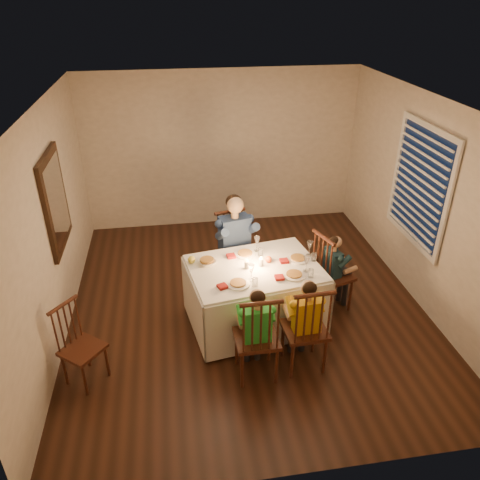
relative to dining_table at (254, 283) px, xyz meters
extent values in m
plane|color=black|center=(-0.03, 0.38, -0.57)|extent=(5.00, 5.00, 0.00)
cube|color=beige|center=(-2.28, 0.38, 0.73)|extent=(0.02, 5.00, 2.60)
cube|color=beige|center=(2.22, 0.38, 0.73)|extent=(0.02, 5.00, 2.60)
cube|color=beige|center=(-0.03, 2.88, 0.73)|extent=(4.50, 0.02, 2.60)
plane|color=white|center=(-0.03, 0.38, 2.03)|extent=(5.00, 5.00, 0.00)
cube|color=white|center=(0.00, 0.00, 0.21)|extent=(1.65, 1.29, 0.04)
cube|color=white|center=(-0.09, 0.54, -0.17)|extent=(1.52, 0.26, 0.74)
cube|color=white|center=(0.09, -0.54, -0.17)|extent=(1.52, 0.26, 0.74)
cube|color=white|center=(0.75, 0.12, -0.17)|extent=(0.19, 1.10, 0.74)
cube|color=white|center=(-0.75, -0.12, -0.17)|extent=(0.19, 1.10, 0.74)
cylinder|color=white|center=(-0.06, 0.30, 0.24)|extent=(0.30, 0.30, 0.02)
cylinder|color=white|center=(-0.25, -0.33, 0.24)|extent=(0.30, 0.30, 0.02)
cylinder|color=white|center=(0.41, -0.25, 0.24)|extent=(0.30, 0.30, 0.02)
cylinder|color=white|center=(0.55, 0.09, 0.24)|extent=(0.30, 0.30, 0.02)
cylinder|color=white|center=(-0.10, -0.02, 0.28)|extent=(0.06, 0.06, 0.10)
cylinder|color=white|center=(0.08, 0.01, 0.28)|extent=(0.06, 0.06, 0.10)
sphere|color=#FFE743|center=(-0.73, 0.21, 0.28)|extent=(0.09, 0.09, 0.09)
sphere|color=#FF5815|center=(0.18, 0.08, 0.27)|extent=(0.08, 0.08, 0.08)
imported|color=white|center=(-0.55, 0.16, 0.26)|extent=(0.26, 0.26, 0.05)
cube|color=black|center=(-2.25, 0.68, 0.93)|extent=(0.05, 0.95, 1.15)
cube|color=white|center=(-2.22, 0.68, 0.93)|extent=(0.01, 0.78, 0.98)
cube|color=#0C1832|center=(2.20, 0.48, 0.93)|extent=(0.01, 1.20, 1.40)
cube|color=white|center=(2.19, 0.48, 0.93)|extent=(0.03, 1.34, 1.54)
camera|label=1|loc=(-0.90, -4.57, 3.15)|focal=35.00mm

